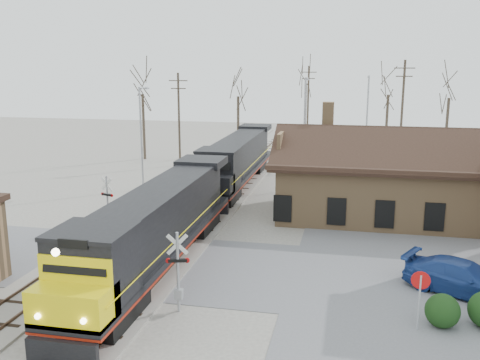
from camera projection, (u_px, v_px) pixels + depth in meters
The scene contains 23 objects.
ground at pixel (162, 265), 28.84m from camera, with size 140.00×140.00×0.00m, color #AAA499.
road at pixel (162, 264), 28.84m from camera, with size 60.00×9.00×0.03m, color slate.
track_main at pixel (226, 197), 43.16m from camera, with size 3.40×90.00×0.24m.
track_siding at pixel (173, 194), 44.07m from camera, with size 3.40×90.00×0.24m.
depot at pixel (382, 183), 37.38m from camera, with size 15.20×9.31×7.90m.
locomotive_lead at pixel (154, 229), 27.48m from camera, with size 2.96×19.84×4.40m.
locomotive_trailing at pixel (237, 160), 46.70m from camera, with size 2.96×19.84×4.17m.
crossbuck_near at pixel (178, 274), 23.06m from camera, with size 1.02×0.35×3.62m.
crossbuck_far at pixel (108, 204), 34.76m from camera, with size 0.98×0.40×3.53m.
do_not_enter_sign at pixel (420, 290), 21.40m from camera, with size 0.76×0.12×2.54m.
parked_car at pixel (463, 278), 25.00m from camera, with size 2.22×5.47×1.59m, color navy.
hedge_a at pixel (442, 311), 21.89m from camera, with size 1.42×1.42×1.42m, color black.
streetlight_a at pixel (142, 132), 45.32m from camera, with size 0.25×2.04×8.70m.
streetlight_b at pixel (305, 128), 45.40m from camera, with size 0.25×2.04×9.47m.
streetlight_c at pixel (367, 115), 57.06m from camera, with size 0.25×2.04×9.37m.
utility_pole_a at pixel (179, 118), 55.80m from camera, with size 2.00×0.24×9.67m.
utility_pole_b at pixel (308, 105), 69.03m from camera, with size 2.00×0.24×10.30m.
utility_pole_c at pixel (402, 113), 53.49m from camera, with size 2.00×0.24×10.96m.
tree_a at pixel (142, 83), 58.75m from camera, with size 4.86×4.86×11.91m.
tree_b at pixel (238, 87), 62.72m from camera, with size 4.53×4.53×11.11m.
tree_c at pixel (306, 74), 74.45m from camera, with size 5.24×5.24×12.84m.
tree_d at pixel (389, 85), 63.63m from camera, with size 4.63×4.63×11.34m.
tree_e at pixel (450, 88), 59.10m from camera, with size 4.57×4.57×11.19m.
Camera 1 is at (9.75, -25.74, 10.65)m, focal length 40.00 mm.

